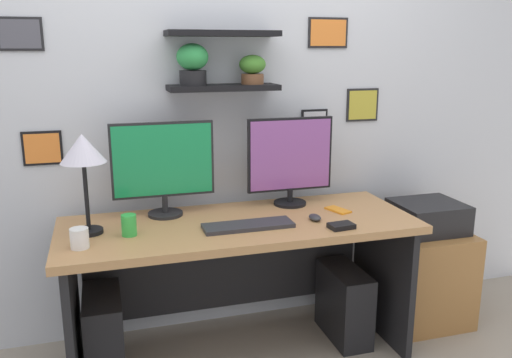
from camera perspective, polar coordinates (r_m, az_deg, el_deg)
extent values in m
plane|color=gray|center=(2.98, -1.65, -18.39)|extent=(8.00, 8.00, 0.00)
cube|color=silver|center=(2.96, -4.07, 9.14)|extent=(4.40, 0.04, 2.70)
cube|color=black|center=(2.84, -3.54, 9.82)|extent=(0.58, 0.20, 0.03)
cube|color=black|center=(2.83, -3.63, 15.40)|extent=(0.58, 0.20, 0.03)
cylinder|color=black|center=(2.81, -6.81, 10.78)|extent=(0.14, 0.14, 0.08)
ellipsoid|color=#2D9047|center=(2.80, -6.88, 12.95)|extent=(0.16, 0.16, 0.14)
cylinder|color=brown|center=(2.88, -0.38, 10.73)|extent=(0.12, 0.12, 0.05)
ellipsoid|color=#42822C|center=(2.88, -0.39, 12.26)|extent=(0.14, 0.14, 0.10)
cube|color=black|center=(3.25, 11.37, 7.85)|extent=(0.20, 0.02, 0.19)
cube|color=gold|center=(3.24, 11.45, 7.83)|extent=(0.18, 0.00, 0.17)
cube|color=black|center=(2.91, -22.03, 3.11)|extent=(0.19, 0.02, 0.18)
cube|color=orange|center=(2.91, -22.05, 3.08)|extent=(0.17, 0.00, 0.15)
cube|color=black|center=(3.13, 6.27, 5.89)|extent=(0.16, 0.02, 0.18)
cube|color=silver|center=(3.12, 6.34, 5.87)|extent=(0.14, 0.00, 0.15)
cube|color=black|center=(3.13, 7.75, 15.35)|extent=(0.24, 0.02, 0.17)
cube|color=orange|center=(3.12, 7.82, 15.35)|extent=(0.22, 0.00, 0.14)
cube|color=black|center=(2.88, -24.09, 14.09)|extent=(0.21, 0.02, 0.16)
cube|color=#4C4C56|center=(2.87, -24.11, 14.09)|extent=(0.19, 0.00, 0.14)
cube|color=tan|center=(2.67, -1.76, -5.01)|extent=(1.77, 0.68, 0.04)
cube|color=black|center=(2.74, -19.16, -13.79)|extent=(0.04, 0.62, 0.71)
cube|color=black|center=(3.11, 13.44, -10.01)|extent=(0.04, 0.62, 0.71)
cube|color=black|center=(3.06, -3.17, -9.28)|extent=(1.57, 0.02, 0.50)
cylinder|color=black|center=(2.79, -9.74, -3.72)|extent=(0.18, 0.18, 0.02)
cylinder|color=black|center=(2.78, -9.79, -2.60)|extent=(0.03, 0.03, 0.10)
cube|color=black|center=(2.73, -10.01, 2.07)|extent=(0.52, 0.02, 0.39)
cube|color=#198C4C|center=(2.72, -9.98, 2.01)|extent=(0.50, 0.00, 0.36)
cylinder|color=black|center=(2.95, 3.68, -2.60)|extent=(0.18, 0.18, 0.02)
cylinder|color=black|center=(2.94, 3.69, -1.73)|extent=(0.03, 0.03, 0.08)
cube|color=black|center=(2.89, 3.69, 2.67)|extent=(0.48, 0.02, 0.40)
cube|color=#8C4C99|center=(2.88, 3.78, 2.62)|extent=(0.46, 0.00, 0.38)
cube|color=#2D2D33|center=(2.57, -0.85, -5.04)|extent=(0.44, 0.14, 0.02)
ellipsoid|color=#2D2D33|center=(2.69, 6.37, -4.14)|extent=(0.06, 0.09, 0.03)
cylinder|color=black|center=(2.61, -17.55, -5.39)|extent=(0.13, 0.13, 0.02)
cylinder|color=black|center=(2.56, -17.83, -1.80)|extent=(0.02, 0.02, 0.32)
cone|color=silver|center=(2.52, -18.21, 3.16)|extent=(0.21, 0.21, 0.13)
cube|color=orange|center=(2.86, 8.82, -3.31)|extent=(0.11, 0.16, 0.01)
cylinder|color=white|center=(2.43, -18.50, -6.08)|extent=(0.08, 0.08, 0.09)
cylinder|color=green|center=(2.52, -13.54, -4.86)|extent=(0.07, 0.07, 0.10)
cube|color=black|center=(2.59, 9.18, -5.01)|extent=(0.13, 0.09, 0.02)
cube|color=#9E6B38|center=(3.37, 17.57, -9.76)|extent=(0.44, 0.50, 0.56)
cube|color=black|center=(3.25, 18.03, -3.87)|extent=(0.38, 0.34, 0.17)
cube|color=black|center=(2.81, -16.05, -15.98)|extent=(0.18, 0.40, 0.44)
cube|color=black|center=(3.09, 9.48, -13.08)|extent=(0.18, 0.40, 0.41)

